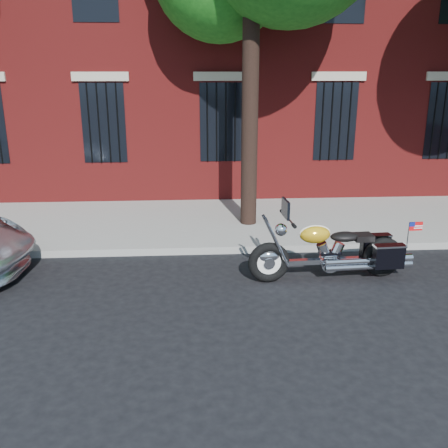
{
  "coord_description": "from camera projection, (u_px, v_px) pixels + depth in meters",
  "views": [
    {
      "loc": [
        -0.73,
        -7.99,
        3.55
      ],
      "look_at": [
        -0.19,
        0.8,
        0.79
      ],
      "focal_mm": 40.0,
      "sensor_mm": 36.0,
      "label": 1
    }
  ],
  "objects": [
    {
      "name": "curb",
      "position": [
        232.0,
        249.0,
        10.01
      ],
      "size": [
        40.0,
        0.16,
        0.15
      ],
      "primitive_type": "cube",
      "color": "gray",
      "rests_on": "ground"
    },
    {
      "name": "ground",
      "position": [
        238.0,
        280.0,
        8.71
      ],
      "size": [
        120.0,
        120.0,
        0.0
      ],
      "primitive_type": "plane",
      "color": "black",
      "rests_on": "ground"
    },
    {
      "name": "motorcycle",
      "position": [
        335.0,
        253.0,
        8.63
      ],
      "size": [
        2.92,
        0.91,
        1.46
      ],
      "rotation": [
        0.0,
        0.0,
        0.06
      ],
      "color": "black",
      "rests_on": "ground"
    },
    {
      "name": "sidewalk",
      "position": [
        226.0,
        222.0,
        11.8
      ],
      "size": [
        40.0,
        3.6,
        0.15
      ],
      "primitive_type": "cube",
      "color": "gray",
      "rests_on": "ground"
    }
  ]
}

